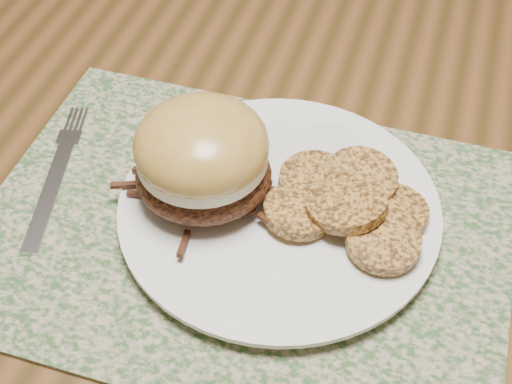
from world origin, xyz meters
TOP-DOWN VIEW (x-y plane):
  - dining_table at (0.00, 0.00)m, footprint 1.50×0.90m
  - placemat at (0.04, -0.19)m, footprint 0.45×0.33m
  - dinner_plate at (0.06, -0.17)m, footprint 0.26×0.26m
  - pork_sandwich at (-0.00, -0.17)m, footprint 0.15×0.14m
  - roasted_potatoes at (0.12, -0.16)m, footprint 0.15×0.14m
  - fork at (-0.15, -0.18)m, footprint 0.06×0.18m

SIDE VIEW (x-z plane):
  - dining_table at x=0.00m, z-range 0.30..1.05m
  - placemat at x=0.04m, z-range 0.75..0.75m
  - fork at x=-0.15m, z-range 0.75..0.76m
  - dinner_plate at x=0.06m, z-range 0.75..0.77m
  - roasted_potatoes at x=0.12m, z-range 0.76..0.80m
  - pork_sandwich at x=0.00m, z-range 0.77..0.86m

